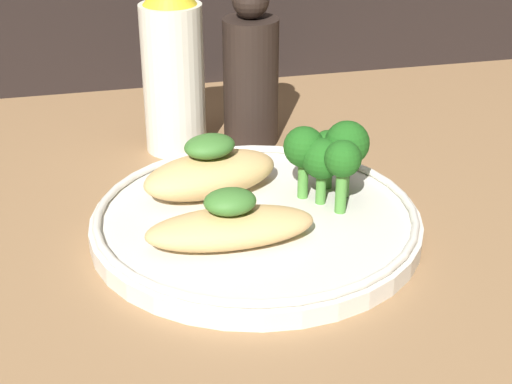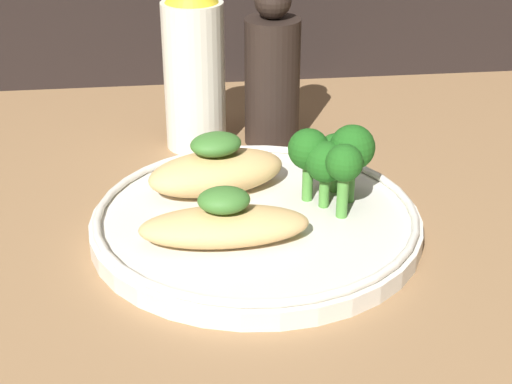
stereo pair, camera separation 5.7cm
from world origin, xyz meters
TOP-DOWN VIEW (x-y plane):
  - ground_plane at (0.00, 0.00)cm, footprint 180.00×180.00cm
  - plate at (0.00, 0.00)cm, footprint 24.56×24.56cm
  - grilled_meat_front at (-2.63, -3.43)cm, footprint 11.90×4.65cm
  - grilled_meat_middle at (-2.56, 4.59)cm, footprint 11.92×8.03cm
  - broccoli_bunch at (6.01, 1.51)cm, footprint 6.46×7.01cm
  - sauce_bottle at (-3.52, 17.01)cm, footprint 5.52×5.52cm
  - pepper_grinder at (3.55, 17.01)cm, footprint 5.07×5.07cm

SIDE VIEW (x-z plane):
  - ground_plane at x=0.00cm, z-range -1.00..0.00cm
  - plate at x=0.00cm, z-range -0.01..1.99cm
  - grilled_meat_front at x=-2.63cm, z-range 0.81..4.93cm
  - grilled_meat_middle at x=-2.56cm, z-range 0.81..5.61cm
  - broccoli_bunch at x=6.01cm, z-range 2.21..8.44cm
  - pepper_grinder at x=3.55cm, z-range -0.85..14.14cm
  - sauce_bottle at x=-3.52cm, z-range -0.35..15.95cm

